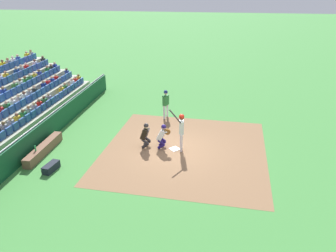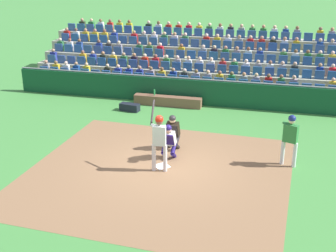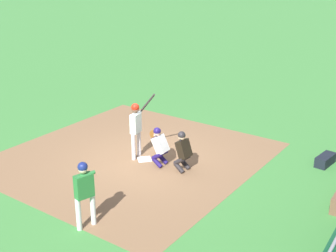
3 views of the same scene
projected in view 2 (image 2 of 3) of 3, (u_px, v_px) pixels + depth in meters
The scene contains 12 objects.
ground_plane at pixel (162, 166), 15.00m from camera, with size 160.00×160.00×0.00m, color #41883D.
infield_dirt_patch at pixel (158, 173), 14.54m from camera, with size 8.13×7.79×0.01m, color #886444.
home_plate_marker at pixel (162, 166), 14.99m from camera, with size 0.44×0.44×0.02m, color white.
batter_at_plate at pixel (159, 136), 14.30m from camera, with size 0.60×0.69×2.21m.
catcher_crouching at pixel (168, 139), 15.29m from camera, with size 0.46×0.71×1.28m.
home_plate_umpire at pixel (173, 130), 16.06m from camera, with size 0.49×0.49×1.31m.
dugout_wall at pixel (200, 92), 20.86m from camera, with size 17.92×0.24×1.22m.
dugout_bench at pixel (168, 101), 20.82m from camera, with size 3.09×0.40×0.44m, color brown.
water_bottle_on_bench at pixel (154, 92), 20.86m from camera, with size 0.07×0.07×0.27m, color green.
equipment_duffel_bag at pixel (130, 107), 20.17m from camera, with size 0.87×0.36×0.33m, color black.
on_deck_batter at pixel (290, 135), 14.70m from camera, with size 0.57×0.35×1.75m.
bleacher_stand at pixel (215, 65), 24.58m from camera, with size 18.94×4.51×2.90m.
Camera 2 is at (-3.56, 13.07, 6.57)m, focal length 49.22 mm.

